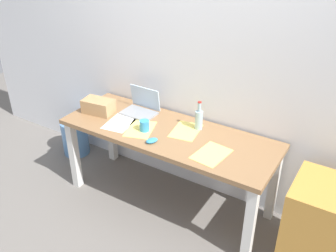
# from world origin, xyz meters

# --- Properties ---
(ground_plane) EXTENTS (8.00, 8.00, 0.00)m
(ground_plane) POSITION_xyz_m (0.00, 0.00, 0.00)
(ground_plane) COLOR slate
(back_wall) EXTENTS (5.20, 0.08, 2.60)m
(back_wall) POSITION_xyz_m (0.00, 0.39, 1.30)
(back_wall) COLOR white
(back_wall) RESTS_ON ground
(desk) EXTENTS (1.83, 0.66, 0.73)m
(desk) POSITION_xyz_m (0.00, 0.00, 0.63)
(desk) COLOR olive
(desk) RESTS_ON ground
(laptop_left) EXTENTS (0.31, 0.23, 0.22)m
(laptop_left) POSITION_xyz_m (-0.38, 0.16, 0.78)
(laptop_left) COLOR gray
(laptop_left) RESTS_ON desk
(beer_bottle) EXTENTS (0.07, 0.07, 0.25)m
(beer_bottle) POSITION_xyz_m (0.19, 0.17, 0.82)
(beer_bottle) COLOR #99B7C1
(beer_bottle) RESTS_ON desk
(computer_mouse) EXTENTS (0.10, 0.12, 0.03)m
(computer_mouse) POSITION_xyz_m (-0.02, -0.21, 0.75)
(computer_mouse) COLOR #338CC6
(computer_mouse) RESTS_ON desk
(cardboard_box) EXTENTS (0.29, 0.20, 0.13)m
(cardboard_box) POSITION_xyz_m (-0.71, -0.04, 0.79)
(cardboard_box) COLOR tan
(cardboard_box) RESTS_ON desk
(coffee_mug) EXTENTS (0.08, 0.08, 0.09)m
(coffee_mug) POSITION_xyz_m (-0.17, -0.09, 0.78)
(coffee_mug) COLOR #338CC6
(coffee_mug) RESTS_ON desk
(paper_sheet_front_left) EXTENTS (0.25, 0.32, 0.00)m
(paper_sheet_front_left) POSITION_xyz_m (-0.43, -0.10, 0.73)
(paper_sheet_front_left) COLOR white
(paper_sheet_front_left) RESTS_ON desk
(paper_sheet_front_right) EXTENTS (0.24, 0.32, 0.00)m
(paper_sheet_front_right) POSITION_xyz_m (0.45, -0.12, 0.73)
(paper_sheet_front_right) COLOR #F4E06B
(paper_sheet_front_right) RESTS_ON desk
(paper_sheet_near_back) EXTENTS (0.25, 0.33, 0.00)m
(paper_sheet_near_back) POSITION_xyz_m (0.12, 0.08, 0.73)
(paper_sheet_near_back) COLOR #F4E06B
(paper_sheet_near_back) RESTS_ON desk
(paper_yellow_folder) EXTENTS (0.29, 0.35, 0.00)m
(paper_yellow_folder) POSITION_xyz_m (-0.22, -0.09, 0.73)
(paper_yellow_folder) COLOR #F4E06B
(paper_yellow_folder) RESTS_ON desk
(water_cooler_jug) EXTENTS (0.28, 0.28, 0.43)m
(water_cooler_jug) POSITION_xyz_m (-1.27, 0.15, 0.19)
(water_cooler_jug) COLOR #598CC6
(water_cooler_jug) RESTS_ON ground
(filing_cabinet) EXTENTS (0.40, 0.48, 0.70)m
(filing_cabinet) POSITION_xyz_m (1.26, -0.03, 0.35)
(filing_cabinet) COLOR #C68938
(filing_cabinet) RESTS_ON ground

